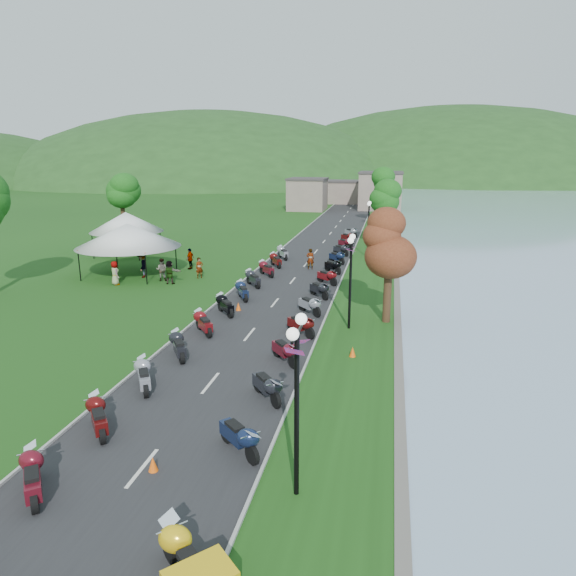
# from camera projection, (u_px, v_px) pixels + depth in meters

# --- Properties ---
(ground) EXTENTS (400.00, 400.00, 0.00)m
(ground) POSITION_uv_depth(u_px,v_px,m) (60.00, 572.00, 11.55)
(ground) COLOR #1F5317
(ground) RESTS_ON ground
(road) EXTENTS (7.00, 120.00, 0.02)m
(road) POSITION_uv_depth(u_px,v_px,m) (316.00, 252.00, 49.50)
(road) COLOR #28282A
(road) RESTS_ON ground
(hills_backdrop) EXTENTS (360.00, 120.00, 76.00)m
(hills_backdrop) POSITION_uv_depth(u_px,v_px,m) (375.00, 178.00, 201.31)
(hills_backdrop) COLOR #285621
(hills_backdrop) RESTS_ON ground
(far_building) EXTENTS (18.00, 16.00, 5.00)m
(far_building) POSITION_uv_depth(u_px,v_px,m) (341.00, 192.00, 91.95)
(far_building) COLOR gray
(far_building) RESTS_ON ground
(yellow_trike) EXTENTS (2.96, 2.94, 1.18)m
(yellow_trike) POSITION_uv_depth(u_px,v_px,m) (187.00, 565.00, 10.98)
(yellow_trike) COLOR yellow
(yellow_trike) RESTS_ON ground
(moto_row_left) EXTENTS (2.60, 42.73, 1.10)m
(moto_row_left) POSITION_uv_depth(u_px,v_px,m) (205.00, 324.00, 26.74)
(moto_row_left) COLOR #331411
(moto_row_left) RESTS_ON ground
(moto_row_right) EXTENTS (2.60, 46.73, 1.10)m
(moto_row_right) POSITION_uv_depth(u_px,v_px,m) (326.00, 277.00, 37.07)
(moto_row_right) COLOR #331411
(moto_row_right) RESTS_ON ground
(streetlamp_near) EXTENTS (1.40, 1.40, 5.00)m
(streetlamp_near) POSITION_uv_depth(u_px,v_px,m) (297.00, 412.00, 13.56)
(streetlamp_near) COLOR black
(streetlamp_near) RESTS_ON ground
(vendor_tent_main) EXTENTS (5.31, 5.31, 4.00)m
(vendor_tent_main) POSITION_uv_depth(u_px,v_px,m) (129.00, 249.00, 39.62)
(vendor_tent_main) COLOR white
(vendor_tent_main) RESTS_ON ground
(vendor_tent_side) EXTENTS (4.44, 4.44, 4.00)m
(vendor_tent_side) POSITION_uv_depth(u_px,v_px,m) (127.00, 234.00, 47.40)
(vendor_tent_side) COLOR white
(vendor_tent_side) RESTS_ON ground
(tree_lakeside) EXTENTS (2.58, 2.58, 7.15)m
(tree_lakeside) POSITION_uv_depth(u_px,v_px,m) (389.00, 259.00, 27.87)
(tree_lakeside) COLOR #1F6D1B
(tree_lakeside) RESTS_ON ground
(pedestrian_a) EXTENTS (0.72, 0.69, 1.59)m
(pedestrian_a) POSITION_uv_depth(u_px,v_px,m) (200.00, 278.00, 38.97)
(pedestrian_a) COLOR slate
(pedestrian_a) RESTS_ON ground
(pedestrian_b) EXTENTS (0.89, 0.59, 1.70)m
(pedestrian_b) POSITION_uv_depth(u_px,v_px,m) (162.00, 281.00, 38.13)
(pedestrian_b) COLOR slate
(pedestrian_b) RESTS_ON ground
(pedestrian_c) EXTENTS (0.92, 1.35, 1.93)m
(pedestrian_c) POSITION_uv_depth(u_px,v_px,m) (143.00, 277.00, 39.20)
(pedestrian_c) COLOR slate
(pedestrian_c) RESTS_ON ground
(traffic_cone_near) EXTENTS (0.30, 0.30, 0.47)m
(traffic_cone_near) POSITION_uv_depth(u_px,v_px,m) (153.00, 464.00, 15.15)
(traffic_cone_near) COLOR #F2590C
(traffic_cone_near) RESTS_ON ground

